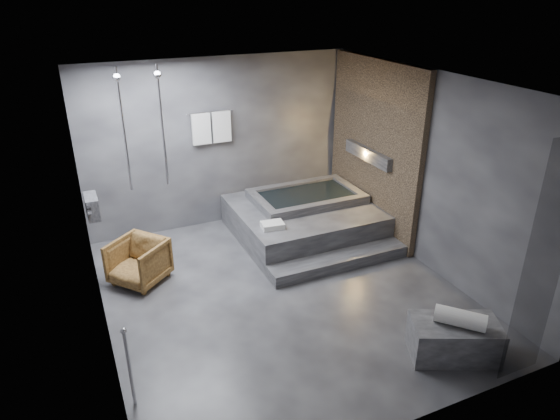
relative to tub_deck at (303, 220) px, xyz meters
name	(u,v)px	position (x,y,z in m)	size (l,w,h in m)	color
room	(302,162)	(-0.65, -1.21, 1.48)	(5.00, 5.04, 2.82)	#29292B
tub_deck	(303,220)	(0.00, 0.00, 0.00)	(2.20, 2.00, 0.50)	#2E2E30
tub_step	(339,261)	(0.00, -1.18, -0.16)	(2.20, 0.36, 0.18)	#2E2E30
concrete_bench	(454,339)	(0.19, -3.37, -0.04)	(0.95, 0.52, 0.43)	#373739
driftwood_chair	(138,262)	(-2.75, -0.38, 0.06)	(0.67, 0.69, 0.63)	#442B11
rolled_towel	(460,318)	(0.19, -3.40, 0.28)	(0.19, 0.19, 0.54)	white
deck_towel	(273,225)	(-0.78, -0.53, 0.29)	(0.33, 0.24, 0.09)	silver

